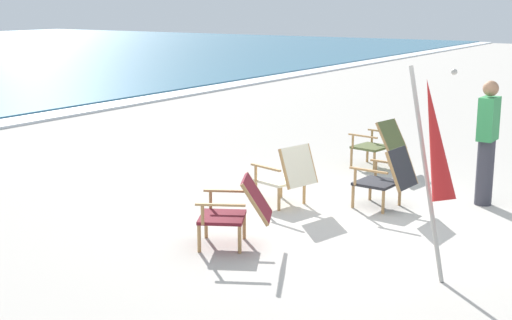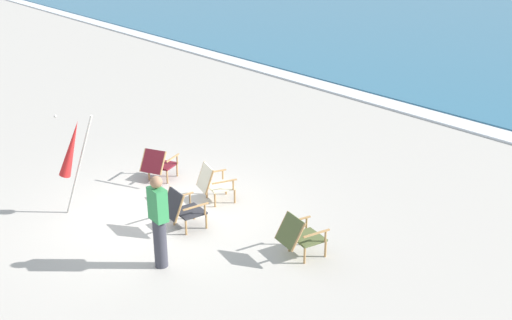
{
  "view_description": "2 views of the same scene",
  "coord_description": "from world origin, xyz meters",
  "px_view_note": "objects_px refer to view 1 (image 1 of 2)",
  "views": [
    {
      "loc": [
        -7.49,
        -3.28,
        2.6
      ],
      "look_at": [
        0.24,
        1.72,
        0.56
      ],
      "focal_mm": 50.0,
      "sensor_mm": 36.0,
      "label": 1
    },
    {
      "loc": [
        9.4,
        -5.13,
        5.36
      ],
      "look_at": [
        0.64,
        2.01,
        0.85
      ],
      "focal_mm": 42.0,
      "sensor_mm": 36.0,
      "label": 2
    }
  ],
  "objects_px": {
    "beach_chair_front_left": "(388,176)",
    "umbrella_furled_red": "(435,141)",
    "beach_chair_mid_center": "(288,174)",
    "person_near_chairs": "(487,142)",
    "beach_chair_far_center": "(380,142)",
    "beach_chair_front_right": "(238,209)"
  },
  "relations": [
    {
      "from": "beach_chair_front_left",
      "to": "umbrella_furled_red",
      "type": "height_order",
      "value": "umbrella_furled_red"
    },
    {
      "from": "umbrella_furled_red",
      "to": "person_near_chairs",
      "type": "height_order",
      "value": "umbrella_furled_red"
    },
    {
      "from": "umbrella_furled_red",
      "to": "person_near_chairs",
      "type": "xyz_separation_m",
      "value": [
        2.77,
        0.24,
        -0.49
      ]
    },
    {
      "from": "beach_chair_front_right",
      "to": "beach_chair_front_left",
      "type": "relative_size",
      "value": 1.18
    },
    {
      "from": "umbrella_furled_red",
      "to": "person_near_chairs",
      "type": "distance_m",
      "value": 2.82
    },
    {
      "from": "beach_chair_front_right",
      "to": "umbrella_furled_red",
      "type": "bearing_deg",
      "value": -80.91
    },
    {
      "from": "beach_chair_front_left",
      "to": "person_near_chairs",
      "type": "relative_size",
      "value": 0.5
    },
    {
      "from": "beach_chair_front_right",
      "to": "person_near_chairs",
      "type": "height_order",
      "value": "person_near_chairs"
    },
    {
      "from": "beach_chair_far_center",
      "to": "beach_chair_mid_center",
      "type": "height_order",
      "value": "beach_chair_mid_center"
    },
    {
      "from": "beach_chair_mid_center",
      "to": "umbrella_furled_red",
      "type": "xyz_separation_m",
      "value": [
        -1.31,
        -2.35,
        0.89
      ]
    },
    {
      "from": "beach_chair_mid_center",
      "to": "person_near_chairs",
      "type": "relative_size",
      "value": 0.5
    },
    {
      "from": "beach_chair_front_left",
      "to": "person_near_chairs",
      "type": "xyz_separation_m",
      "value": [
        0.87,
        -0.98,
        0.41
      ]
    },
    {
      "from": "beach_chair_far_center",
      "to": "umbrella_furled_red",
      "type": "xyz_separation_m",
      "value": [
        -4.0,
        -2.23,
        0.9
      ]
    },
    {
      "from": "beach_chair_far_center",
      "to": "umbrella_furled_red",
      "type": "bearing_deg",
      "value": -150.89
    },
    {
      "from": "beach_chair_front_right",
      "to": "beach_chair_far_center",
      "type": "relative_size",
      "value": 1.14
    },
    {
      "from": "beach_chair_front_left",
      "to": "person_near_chairs",
      "type": "height_order",
      "value": "person_near_chairs"
    },
    {
      "from": "umbrella_furled_red",
      "to": "beach_chair_mid_center",
      "type": "bearing_deg",
      "value": 60.89
    },
    {
      "from": "beach_chair_far_center",
      "to": "umbrella_furled_red",
      "type": "relative_size",
      "value": 0.41
    },
    {
      "from": "person_near_chairs",
      "to": "beach_chair_front_right",
      "type": "bearing_deg",
      "value": 149.96
    },
    {
      "from": "beach_chair_mid_center",
      "to": "umbrella_furled_red",
      "type": "bearing_deg",
      "value": -119.11
    },
    {
      "from": "beach_chair_front_left",
      "to": "umbrella_furled_red",
      "type": "xyz_separation_m",
      "value": [
        -1.9,
        -1.22,
        0.9
      ]
    },
    {
      "from": "beach_chair_front_left",
      "to": "beach_chair_far_center",
      "type": "distance_m",
      "value": 2.33
    }
  ]
}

